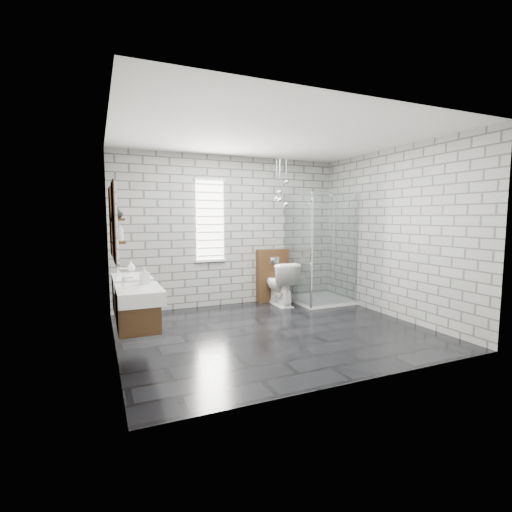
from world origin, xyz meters
TOP-DOWN VIEW (x-y plane):
  - floor at (0.00, 0.00)m, footprint 4.20×3.60m
  - ceiling at (0.00, 0.00)m, footprint 4.20×3.60m
  - wall_back at (0.00, 1.81)m, footprint 4.20×0.02m
  - wall_front at (0.00, -1.81)m, footprint 4.20×0.02m
  - wall_left at (-2.11, 0.00)m, footprint 0.02×3.60m
  - wall_right at (2.11, 0.00)m, footprint 0.02×3.60m
  - vanity_left at (-1.91, -0.49)m, footprint 0.47×0.70m
  - vanity_right at (-1.91, 0.38)m, footprint 0.47×0.70m
  - shelf_lower at (-2.03, -0.05)m, footprint 0.14×0.30m
  - shelf_upper at (-2.03, -0.05)m, footprint 0.14×0.30m
  - window at (-0.40, 1.78)m, footprint 0.56×0.05m
  - cistern_panel at (0.79, 1.70)m, footprint 0.60×0.20m
  - flush_plate at (0.79, 1.60)m, footprint 0.18×0.01m
  - shower_enclosure at (1.50, 1.18)m, footprint 1.00×1.00m
  - pendant_cluster at (0.81, 1.37)m, footprint 0.29×0.22m
  - toilet at (0.79, 1.37)m, footprint 0.46×0.79m
  - soap_bottle_a at (-1.78, -0.28)m, footprint 0.11×0.11m
  - soap_bottle_b at (-1.84, 0.79)m, footprint 0.15×0.15m
  - soap_bottle_c at (-2.02, -0.15)m, footprint 0.09×0.09m
  - vase at (-2.02, 0.06)m, footprint 0.15×0.15m

SIDE VIEW (x-z plane):
  - floor at x=0.00m, z-range -0.02..0.00m
  - toilet at x=0.79m, z-range 0.00..0.79m
  - cistern_panel at x=0.79m, z-range 0.00..1.00m
  - shower_enclosure at x=1.50m, z-range -0.51..1.52m
  - vanity_left at x=-1.91m, z-range -0.03..1.54m
  - vanity_right at x=-1.91m, z-range -0.03..1.54m
  - flush_plate at x=0.79m, z-range 0.74..0.86m
  - soap_bottle_b at x=-1.84m, z-range 0.85..1.00m
  - soap_bottle_a at x=-1.78m, z-range 0.85..1.05m
  - shelf_lower at x=-2.03m, z-range 1.31..1.33m
  - wall_back at x=0.00m, z-range 0.00..2.70m
  - wall_front at x=0.00m, z-range 0.00..2.70m
  - wall_left at x=-2.11m, z-range 0.00..2.70m
  - wall_right at x=2.11m, z-range 0.00..2.70m
  - soap_bottle_c at x=-2.02m, z-range 1.33..1.55m
  - window at x=-0.40m, z-range 0.81..2.29m
  - shelf_upper at x=-2.03m, z-range 1.57..1.59m
  - vase at x=-2.02m, z-range 1.59..1.72m
  - pendant_cluster at x=0.81m, z-range 1.55..2.46m
  - ceiling at x=0.00m, z-range 2.70..2.72m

